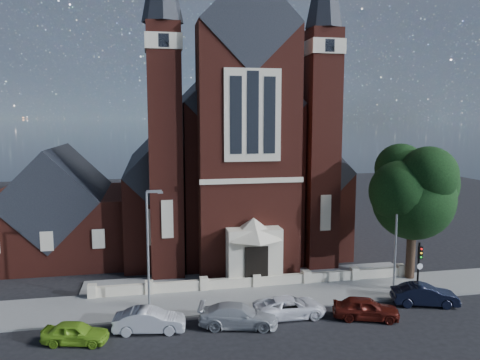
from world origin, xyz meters
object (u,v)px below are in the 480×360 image
object	(u,v)px
traffic_signal	(419,262)
car_dark_red	(366,308)
car_silver_b	(238,316)
church	(222,161)
car_white_suv	(290,307)
car_lime_van	(75,333)
car_silver_a	(150,320)
street_lamp_right	(397,230)
parish_hall	(60,214)
car_navy	(425,295)
street_lamp_left	(149,242)
street_tree	(417,194)

from	to	relation	value
traffic_signal	car_dark_red	world-z (taller)	traffic_signal
traffic_signal	car_silver_b	xyz separation A→B (m)	(-13.60, -2.32, -1.87)
church	car_white_suv	bearing A→B (deg)	-87.53
car_lime_van	car_white_suv	bearing A→B (deg)	-71.80
car_silver_a	traffic_signal	bearing A→B (deg)	-76.96
church	street_lamp_right	bearing A→B (deg)	-61.96
parish_hall	car_navy	xyz separation A→B (m)	(26.61, -17.03, -3.29)
car_lime_van	car_silver_b	bearing A→B (deg)	-74.67
car_white_suv	car_dark_red	world-z (taller)	car_dark_red
parish_hall	street_lamp_left	size ratio (longest dim) A/B	1.51
car_dark_red	car_navy	distance (m)	5.17
church	car_white_suv	size ratio (longest dim) A/B	7.40
car_silver_a	street_lamp_left	bearing A→B (deg)	5.89
church	parish_hall	size ratio (longest dim) A/B	2.86
car_silver_b	car_white_suv	xyz separation A→B (m)	(3.56, 0.79, -0.05)
street_tree	car_white_suv	distance (m)	14.09
street_lamp_right	car_lime_van	world-z (taller)	street_lamp_right
church	car_silver_a	size ratio (longest dim) A/B	8.16
street_tree	church	bearing A→B (deg)	126.17
street_tree	street_lamp_left	distance (m)	20.71
car_navy	parish_hall	bearing A→B (deg)	72.92
traffic_signal	car_white_suv	size ratio (longest dim) A/B	0.85
car_silver_b	car_navy	size ratio (longest dim) A/B	1.11
church	car_dark_red	bearing A→B (deg)	-76.44
traffic_signal	street_lamp_left	bearing A→B (deg)	175.24
parish_hall	car_dark_red	bearing A→B (deg)	-40.33
traffic_signal	car_white_suv	distance (m)	10.35
street_lamp_left	car_silver_b	xyz separation A→B (m)	(5.30, -3.89, -3.89)
car_silver_a	car_white_suv	bearing A→B (deg)	-80.00
car_white_suv	parish_hall	bearing A→B (deg)	43.97
traffic_signal	street_tree	bearing A→B (deg)	64.05
car_dark_red	street_tree	bearing A→B (deg)	-30.81
parish_hall	car_silver_b	world-z (taller)	parish_hall
car_dark_red	church	bearing A→B (deg)	31.78
street_tree	car_silver_b	bearing A→B (deg)	-159.78
church	traffic_signal	size ratio (longest dim) A/B	8.72
car_silver_a	street_tree	bearing A→B (deg)	-68.57
street_lamp_right	church	bearing A→B (deg)	118.04
church	street_tree	distance (m)	21.38
car_silver_a	car_white_suv	world-z (taller)	car_silver_a
car_lime_van	car_dark_red	xyz separation A→B (m)	(17.76, -0.09, 0.08)
traffic_signal	parish_hall	bearing A→B (deg)	150.02
parish_hall	car_dark_red	size ratio (longest dim) A/B	2.93
car_white_suv	car_navy	world-z (taller)	car_navy
church	street_lamp_left	world-z (taller)	church
car_navy	car_lime_van	bearing A→B (deg)	108.64
parish_hall	car_silver_b	xyz separation A→B (m)	(13.40, -17.89, -3.30)
car_silver_b	car_navy	world-z (taller)	car_navy
car_silver_a	car_navy	xyz separation A→B (m)	(18.60, 0.52, 0.02)
street_tree	street_lamp_right	bearing A→B (deg)	-145.74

